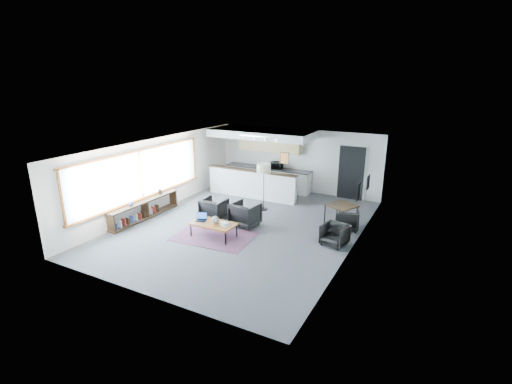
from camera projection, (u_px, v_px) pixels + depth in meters
The scene contains 21 objects.
room at pixel (244, 187), 11.64m from camera, with size 7.02×9.02×2.62m.
window at pixel (141, 176), 12.38m from camera, with size 0.10×5.95×1.66m.
console at pixel (144, 210), 12.52m from camera, with size 0.35×3.00×0.80m.
kitchenette at pixel (263, 159), 15.28m from camera, with size 4.20×1.96×2.60m.
doorway at pixel (351, 172), 14.41m from camera, with size 1.10×0.12×2.15m.
track_light at pixel (259, 137), 13.40m from camera, with size 1.60×0.07×0.15m.
wall_art_lower at pixel (358, 192), 10.35m from camera, with size 0.03×0.38×0.48m.
wall_art_upper at pixel (368, 182), 11.46m from camera, with size 0.03×0.34×0.44m.
kilim_rug at pixel (214, 236), 11.19m from camera, with size 2.45×1.77×0.01m.
coffee_table at pixel (214, 224), 11.08m from camera, with size 1.34×0.73×0.44m.
laptop at pixel (201, 218), 11.29m from camera, with size 0.39×0.36×0.23m.
ceramic_pot at pixel (215, 220), 11.01m from camera, with size 0.23×0.23×0.23m.
book_stack at pixel (225, 224), 10.90m from camera, with size 0.33×0.31×0.08m.
coaster at pixel (211, 226), 10.84m from camera, with size 0.12×0.12×0.01m.
armchair_left at pixel (214, 208), 12.50m from camera, with size 0.76×0.72×0.79m, color black.
armchair_right at pixel (245, 213), 11.94m from camera, with size 0.81×0.76×0.84m, color black.
floor_lamp at pixel (264, 170), 13.06m from camera, with size 0.61×0.61×1.71m.
dining_table at pixel (342, 207), 11.90m from camera, with size 1.09×1.09×0.69m.
dining_chair_near at pixel (335, 235), 10.56m from camera, with size 0.57×0.53×0.59m, color black.
dining_chair_far at pixel (347, 220), 11.68m from camera, with size 0.59×0.55×0.60m, color black.
microwave at pixel (277, 165), 15.55m from camera, with size 0.51×0.28×0.35m, color black.
Camera 1 is at (5.56, -9.68, 4.60)m, focal length 26.00 mm.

